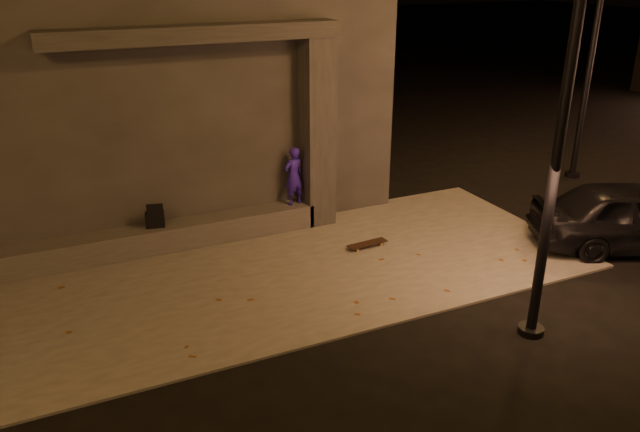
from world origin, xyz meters
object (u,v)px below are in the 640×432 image
backpack (155,218)px  car_a (637,217)px  street_lamp_0 (573,52)px  skateboarder (294,176)px  column (317,134)px  skateboard (367,244)px

backpack → car_a: (7.92, -3.51, -0.02)m
backpack → car_a: 8.66m
backpack → street_lamp_0: size_ratio=0.07×
skateboarder → car_a: skateboarder is taller
column → street_lamp_0: (1.07, -4.93, 2.05)m
skateboarder → car_a: size_ratio=0.31×
backpack → skateboard: backpack is taller
skateboard → car_a: 4.88m
street_lamp_0 → car_a: (3.66, 1.42, -3.27)m
column → car_a: 6.02m
street_lamp_0 → car_a: bearing=21.2°
car_a → column: bearing=78.1°
car_a → street_lamp_0: bearing=135.9°
skateboarder → skateboard: (0.81, -1.52, -0.95)m
skateboard → street_lamp_0: bearing=-82.0°
skateboard → street_lamp_0: size_ratio=0.12×
column → backpack: column is taller
backpack → skateboarder: bearing=13.3°
street_lamp_0 → column: bearing=102.3°
column → car_a: size_ratio=0.98×
skateboarder → skateboard: size_ratio=1.45×
skateboarder → street_lamp_0: (1.57, -4.93, 2.83)m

